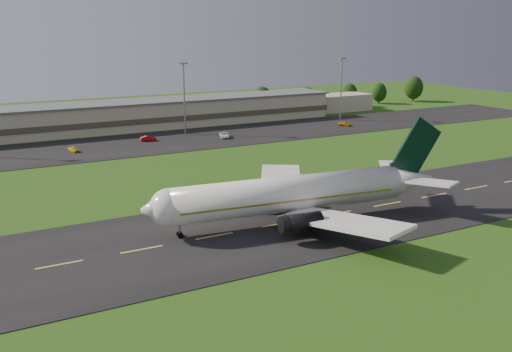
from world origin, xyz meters
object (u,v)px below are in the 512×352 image
service_vehicle_b (148,138)px  service_vehicle_c (225,135)px  terminal (170,113)px  airliner (294,194)px  light_mast_centre (184,90)px  light_mast_east (341,81)px  service_vehicle_d (345,124)px  service_vehicle_a (74,149)px

service_vehicle_b → service_vehicle_c: 20.94m
terminal → service_vehicle_c: (5.99, -27.02, -3.16)m
airliner → light_mast_centre: light_mast_centre is taller
light_mast_east → service_vehicle_d: (-6.28, -11.04, -12.03)m
service_vehicle_a → service_vehicle_d: bearing=-16.0°
terminal → light_mast_east: light_mast_east is taller
light_mast_east → service_vehicle_c: bearing=-167.2°
terminal → service_vehicle_d: bearing=-29.9°
service_vehicle_c → light_mast_east: bearing=31.9°
service_vehicle_a → service_vehicle_c: service_vehicle_c is taller
terminal → service_vehicle_a: 43.58m
service_vehicle_b → service_vehicle_a: bearing=112.7°
light_mast_centre → service_vehicle_c: 17.71m
terminal → light_mast_centre: 18.45m
service_vehicle_a → service_vehicle_d: 82.09m
terminal → service_vehicle_b: terminal is taller
airliner → light_mast_centre: (13.36, 80.10, 8.08)m
light_mast_centre → service_vehicle_a: (-33.36, -9.90, -12.01)m
terminal → service_vehicle_b: size_ratio=34.05×
terminal → service_vehicle_d: terminal is taller
service_vehicle_c → service_vehicle_d: bearing=18.8°
terminal → service_vehicle_d: 54.69m
service_vehicle_d → light_mast_east: bearing=23.2°
airliner → terminal: 97.41m
terminal → service_vehicle_b: (-14.23, -21.58, -3.19)m
service_vehicle_b → service_vehicle_d: 61.81m
airliner → light_mast_centre: bearing=87.3°
airliner → service_vehicle_b: (0.53, 74.71, -3.86)m
airliner → service_vehicle_c: airliner is taller
airliner → service_vehicle_b: 74.81m
airliner → service_vehicle_b: bearing=96.4°
light_mast_east → service_vehicle_c: size_ratio=3.84×
airliner → service_vehicle_c: 72.41m
light_mast_centre → service_vehicle_b: (-12.83, -5.40, -11.94)m
light_mast_east → service_vehicle_c: 50.25m
light_mast_centre → service_vehicle_c: light_mast_centre is taller
service_vehicle_d → service_vehicle_a: bearing=142.0°
service_vehicle_b → light_mast_centre: bearing=-56.8°
service_vehicle_a → service_vehicle_d: (82.08, -1.15, -0.02)m
light_mast_centre → service_vehicle_b: bearing=-157.2°
airliner → light_mast_centre: 81.61m
light_mast_east → service_vehicle_c: (-47.61, -10.83, -11.90)m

